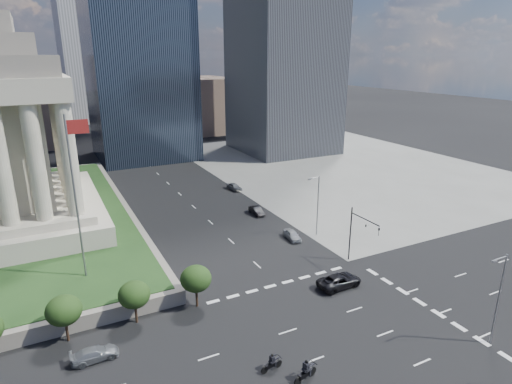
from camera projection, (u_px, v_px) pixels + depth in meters
ground at (135, 153)px, 127.91m from camera, size 500.00×500.00×0.00m
sidewalk_ne at (342, 165)px, 113.84m from camera, size 68.00×90.00×0.03m
flagpole at (76, 189)px, 49.99m from camera, size 2.52×0.24×20.00m
midrise_glass at (137, 48)px, 115.34m from camera, size 26.00×26.00×60.00m
building_filler_ne at (201, 104)px, 164.12m from camera, size 20.00×30.00×20.00m
building_filler_nw at (16, 101)px, 136.11m from camera, size 24.00×30.00×28.00m
traffic_signal_ne at (359, 230)px, 58.49m from camera, size 0.30×5.74×8.00m
street_lamp_south at (498, 295)px, 42.01m from camera, size 2.13×0.22×10.00m
street_lamp_north at (317, 202)px, 68.31m from camera, size 2.13×0.22×10.00m
pickup_truck at (339, 281)px, 54.17m from camera, size 6.05×2.98×1.65m
suv_grey at (95, 354)px, 41.20m from camera, size 4.52×1.93×1.30m
parked_sedan_near at (292, 235)px, 68.16m from camera, size 2.26×4.47×1.46m
parked_sedan_mid at (257, 211)px, 78.78m from camera, size 1.48×4.23×1.39m
parked_sedan_far at (234, 187)px, 93.06m from camera, size 4.53×2.36×1.47m
motorcycle_lead at (306, 370)px, 38.45m from camera, size 2.92×1.43×2.10m
motorcycle_trail at (272, 362)px, 39.72m from camera, size 2.45×0.94×1.78m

